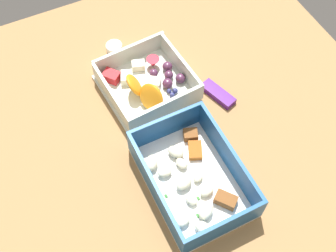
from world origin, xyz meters
The scene contains 5 objects.
table_surface centered at (0.00, 0.00, 1.00)cm, with size 80.00×80.00×2.00cm, color #9E7547.
pasta_container centered at (9.21, -1.10, 3.89)cm, with size 20.32×14.08×6.05cm.
fruit_bowl centered at (-11.53, 0.36, 3.72)cm, with size 16.38×16.34×6.00cm.
candy_bar centered at (-4.33, 11.48, 2.60)cm, with size 7.00×2.40×1.20cm, color #51197A.
paper_cup_liner centered at (-23.31, -1.59, 2.75)cm, with size 3.20×3.20×1.51cm, color white.
Camera 1 is at (33.76, -17.36, 66.27)cm, focal length 45.33 mm.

